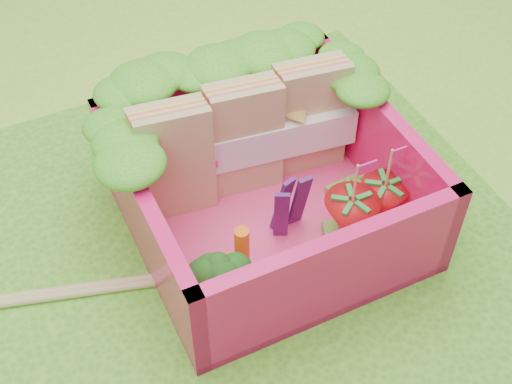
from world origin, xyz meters
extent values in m
plane|color=#96CC39|center=(0.00, 0.00, 0.00)|extent=(14.00, 14.00, 0.00)
cube|color=#4DA625|center=(0.00, 0.00, 0.01)|extent=(2.60, 2.60, 0.03)
cube|color=#FA4081|center=(0.12, 0.01, 0.06)|extent=(1.30, 1.30, 0.05)
cube|color=#EA135E|center=(0.12, 0.62, 0.31)|extent=(1.30, 0.07, 0.55)
cube|color=#EA135E|center=(0.12, -0.61, 0.31)|extent=(1.30, 0.07, 0.55)
cube|color=#EA135E|center=(-0.50, 0.01, 0.31)|extent=(0.07, 1.30, 0.55)
cube|color=#EA135E|center=(0.73, 0.01, 0.31)|extent=(0.07, 1.30, 0.55)
ellipsoid|color=#348A19|center=(-0.38, 0.59, 0.64)|extent=(0.30, 0.30, 0.11)
ellipsoid|color=#348A19|center=(-0.26, 0.59, 0.64)|extent=(0.30, 0.30, 0.11)
ellipsoid|color=#348A19|center=(-0.13, 0.59, 0.64)|extent=(0.30, 0.30, 0.11)
ellipsoid|color=#348A19|center=(-0.01, 0.59, 0.64)|extent=(0.30, 0.30, 0.11)
ellipsoid|color=#348A19|center=(0.12, 0.59, 0.64)|extent=(0.30, 0.30, 0.11)
ellipsoid|color=#348A19|center=(0.24, 0.59, 0.64)|extent=(0.30, 0.30, 0.11)
ellipsoid|color=#348A19|center=(0.37, 0.59, 0.64)|extent=(0.30, 0.30, 0.11)
ellipsoid|color=#348A19|center=(0.49, 0.59, 0.64)|extent=(0.30, 0.30, 0.11)
ellipsoid|color=#348A19|center=(0.62, 0.59, 0.64)|extent=(0.30, 0.30, 0.11)
ellipsoid|color=#348A19|center=(-0.46, 0.11, 0.64)|extent=(0.27, 0.27, 0.10)
ellipsoid|color=#348A19|center=(-0.46, 0.25, 0.64)|extent=(0.27, 0.27, 0.10)
ellipsoid|color=#348A19|center=(-0.46, 0.39, 0.64)|extent=(0.27, 0.27, 0.10)
ellipsoid|color=#348A19|center=(0.70, 0.11, 0.64)|extent=(0.27, 0.27, 0.10)
ellipsoid|color=#348A19|center=(0.70, 0.25, 0.64)|extent=(0.27, 0.27, 0.10)
ellipsoid|color=#348A19|center=(0.70, 0.39, 0.64)|extent=(0.27, 0.27, 0.10)
cube|color=tan|center=(-0.25, 0.27, 0.40)|extent=(0.37, 0.19, 0.64)
cube|color=tan|center=(0.12, 0.27, 0.40)|extent=(0.37, 0.19, 0.64)
cube|color=tan|center=(0.49, 0.27, 0.40)|extent=(0.37, 0.19, 0.64)
cube|color=white|center=(0.12, 0.27, 0.37)|extent=(1.16, 0.32, 0.20)
cylinder|color=#6C9749|center=(-0.30, -0.34, 0.15)|extent=(0.12, 0.12, 0.15)
ellipsoid|color=#1C5216|center=(-0.30, -0.34, 0.29)|extent=(0.32, 0.32, 0.12)
cylinder|color=orange|center=(-0.22, -0.34, 0.20)|extent=(0.07, 0.07, 0.24)
cylinder|color=orange|center=(-0.13, -0.24, 0.22)|extent=(0.07, 0.07, 0.28)
cube|color=#451959|center=(0.11, -0.17, 0.27)|extent=(0.07, 0.05, 0.38)
cube|color=#451959|center=(0.14, -0.11, 0.27)|extent=(0.07, 0.04, 0.38)
cube|color=#451959|center=(0.23, -0.13, 0.27)|extent=(0.07, 0.02, 0.38)
cone|color=red|center=(0.41, -0.30, 0.21)|extent=(0.26, 0.26, 0.26)
cylinder|color=#DDB87C|center=(0.41, -0.30, 0.46)|extent=(0.01, 0.01, 0.24)
cube|color=#FF2A94|center=(0.46, -0.30, 0.54)|extent=(0.10, 0.01, 0.06)
cone|color=red|center=(0.62, -0.26, 0.20)|extent=(0.24, 0.24, 0.24)
cylinder|color=#DDB87C|center=(0.62, -0.26, 0.44)|extent=(0.01, 0.01, 0.24)
cube|color=#FF2A94|center=(0.67, -0.26, 0.52)|extent=(0.10, 0.01, 0.06)
cube|color=#64B238|center=(0.62, -0.01, 0.11)|extent=(0.32, 0.09, 0.05)
cube|color=#64B238|center=(0.31, -0.35, 0.11)|extent=(0.17, 0.32, 0.05)
cube|color=tan|center=(-1.15, 0.06, 0.05)|extent=(2.36, 0.71, 0.04)
cube|color=tan|center=(-1.10, 0.07, 0.05)|extent=(2.36, 0.71, 0.04)
camera|label=1|loc=(-0.95, -2.08, 2.80)|focal=50.00mm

